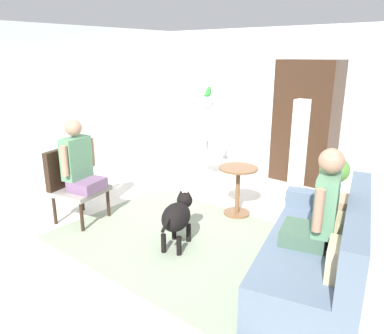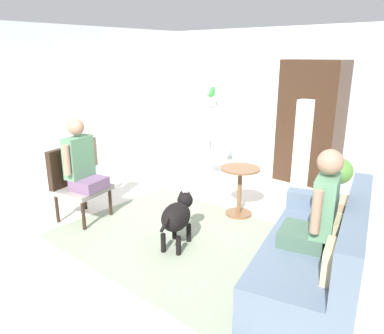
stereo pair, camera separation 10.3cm
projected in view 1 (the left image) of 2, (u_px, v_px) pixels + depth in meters
ground_plane at (184, 241)px, 4.32m from camera, size 7.95×7.95×0.00m
back_wall at (308, 103)px, 6.46m from camera, size 6.75×0.12×2.53m
left_wall at (48, 106)px, 6.05m from camera, size 0.12×7.22×2.53m
area_rug at (185, 240)px, 4.34m from camera, size 2.87×2.12×0.01m
couch at (320, 255)px, 3.43m from camera, size 1.25×1.99×0.89m
armchair at (72, 180)px, 4.78m from camera, size 0.66×0.69×0.94m
person_on_couch at (320, 208)px, 3.29m from camera, size 0.53×0.54×0.90m
person_on_armchair at (79, 162)px, 4.64m from camera, size 0.48×0.54×0.89m
round_end_table at (238, 186)px, 4.94m from camera, size 0.51×0.51×0.66m
dog at (177, 216)px, 4.13m from camera, size 0.44×0.73×0.58m
bird_cage_stand at (207, 135)px, 6.03m from camera, size 0.47×0.47×1.43m
parrot at (208, 92)px, 5.82m from camera, size 0.17×0.10×0.16m
potted_plant at (333, 182)px, 4.86m from camera, size 0.38×0.38×0.82m
column_lamp at (298, 152)px, 5.30m from camera, size 0.20×0.20×1.49m
armoire_cabinet at (306, 122)px, 6.14m from camera, size 0.96×0.56×2.00m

